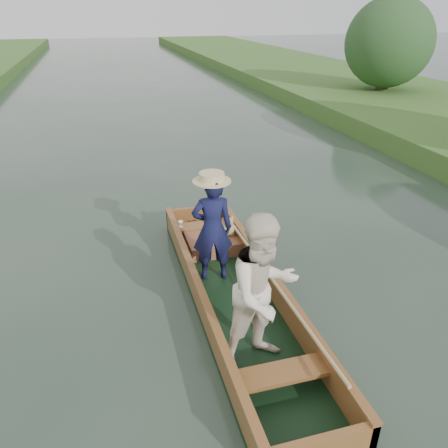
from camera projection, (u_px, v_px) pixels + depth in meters
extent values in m
plane|color=#283D30|center=(236.00, 305.00, 5.98)|extent=(120.00, 120.00, 0.00)
cylinder|color=#47331E|center=(383.00, 80.00, 17.78)|extent=(0.44, 0.44, 2.01)
sphere|color=#21441B|center=(389.00, 43.00, 17.15)|extent=(3.42, 3.42, 3.42)
sphere|color=#21441B|center=(396.00, 52.00, 17.74)|extent=(2.20, 2.20, 2.20)
cube|color=black|center=(236.00, 302.00, 5.96)|extent=(1.10, 5.00, 0.08)
cube|color=brown|center=(199.00, 296.00, 5.75)|extent=(0.08, 5.00, 0.32)
cube|color=brown|center=(271.00, 284.00, 5.99)|extent=(0.08, 5.00, 0.32)
cube|color=brown|center=(197.00, 215.00, 7.99)|extent=(1.10, 0.08, 0.32)
cube|color=brown|center=(199.00, 285.00, 5.67)|extent=(0.10, 5.00, 0.04)
cube|color=brown|center=(272.00, 273.00, 5.91)|extent=(0.10, 5.00, 0.04)
cube|color=brown|center=(204.00, 225.00, 7.48)|extent=(0.94, 0.30, 0.05)
cube|color=brown|center=(282.00, 373.00, 4.47)|extent=(0.94, 0.30, 0.05)
imported|color=#13153C|center=(212.00, 229.00, 6.11)|extent=(0.62, 0.45, 1.58)
cylinder|color=beige|center=(212.00, 179.00, 5.77)|extent=(0.52, 0.52, 0.12)
imported|color=#F4E3CF|center=(263.00, 292.00, 4.57)|extent=(1.03, 0.90, 1.79)
cube|color=#9C4032|center=(211.00, 240.00, 7.24)|extent=(0.85, 0.90, 0.22)
sphere|color=tan|center=(229.00, 229.00, 7.12)|extent=(0.19, 0.19, 0.19)
sphere|color=tan|center=(229.00, 222.00, 7.05)|extent=(0.14, 0.14, 0.14)
sphere|color=tan|center=(226.00, 219.00, 7.01)|extent=(0.05, 0.05, 0.05)
sphere|color=tan|center=(232.00, 218.00, 7.03)|extent=(0.05, 0.05, 0.05)
sphere|color=tan|center=(230.00, 224.00, 7.00)|extent=(0.06, 0.06, 0.06)
sphere|color=tan|center=(224.00, 229.00, 7.07)|extent=(0.07, 0.07, 0.07)
sphere|color=tan|center=(234.00, 228.00, 7.11)|extent=(0.07, 0.07, 0.07)
sphere|color=tan|center=(226.00, 235.00, 7.12)|extent=(0.08, 0.08, 0.08)
sphere|color=tan|center=(232.00, 234.00, 7.14)|extent=(0.08, 0.08, 0.08)
cylinder|color=silver|center=(181.00, 227.00, 7.37)|extent=(0.07, 0.07, 0.01)
cylinder|color=silver|center=(181.00, 225.00, 7.35)|extent=(0.01, 0.01, 0.08)
ellipsoid|color=silver|center=(180.00, 222.00, 7.33)|extent=(0.09, 0.09, 0.05)
cylinder|color=tan|center=(267.00, 272.00, 5.86)|extent=(0.04, 4.26, 0.19)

